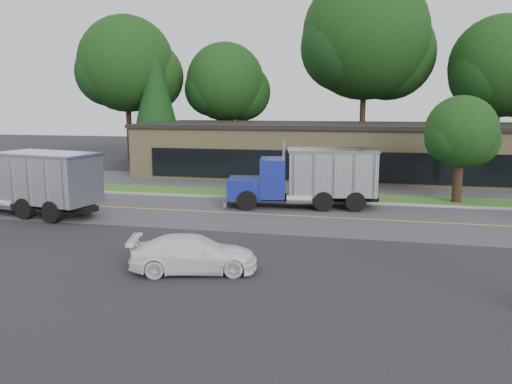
# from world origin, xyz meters

# --- Properties ---
(ground) EXTENTS (140.00, 140.00, 0.00)m
(ground) POSITION_xyz_m (0.00, 0.00, 0.00)
(ground) COLOR #2E2E32
(ground) RESTS_ON ground
(road) EXTENTS (60.00, 8.00, 0.02)m
(road) POSITION_xyz_m (0.00, 9.00, 0.00)
(road) COLOR #56565B
(road) RESTS_ON ground
(center_line) EXTENTS (60.00, 0.12, 0.01)m
(center_line) POSITION_xyz_m (0.00, 9.00, 0.00)
(center_line) COLOR gold
(center_line) RESTS_ON ground
(curb) EXTENTS (60.00, 0.30, 0.12)m
(curb) POSITION_xyz_m (0.00, 13.20, 0.00)
(curb) COLOR #9E9E99
(curb) RESTS_ON ground
(grass_verge) EXTENTS (60.00, 3.40, 0.03)m
(grass_verge) POSITION_xyz_m (0.00, 15.00, 0.00)
(grass_verge) COLOR #3A6522
(grass_verge) RESTS_ON ground
(far_parking) EXTENTS (60.00, 7.00, 0.02)m
(far_parking) POSITION_xyz_m (0.00, 20.00, 0.00)
(far_parking) COLOR #56565B
(far_parking) RESTS_ON ground
(strip_mall) EXTENTS (32.00, 12.00, 4.00)m
(strip_mall) POSITION_xyz_m (2.00, 26.00, 2.00)
(strip_mall) COLOR tan
(strip_mall) RESTS_ON ground
(tree_far_a) EXTENTS (10.45, 9.83, 14.90)m
(tree_far_a) POSITION_xyz_m (-19.84, 32.13, 9.51)
(tree_far_a) COLOR #382619
(tree_far_a) RESTS_ON ground
(tree_far_b) EXTENTS (8.55, 8.04, 12.19)m
(tree_far_b) POSITION_xyz_m (-9.87, 34.10, 7.78)
(tree_far_b) COLOR #382619
(tree_far_b) RESTS_ON ground
(tree_far_c) EXTENTS (12.90, 12.14, 18.40)m
(tree_far_c) POSITION_xyz_m (4.20, 34.15, 11.75)
(tree_far_c) COLOR #382619
(tree_far_c) RESTS_ON ground
(tree_far_d) EXTENTS (9.65, 9.09, 13.77)m
(tree_far_d) POSITION_xyz_m (16.15, 33.12, 8.79)
(tree_far_d) COLOR #382619
(tree_far_d) RESTS_ON ground
(evergreen_left) EXTENTS (5.38, 5.38, 12.23)m
(evergreen_left) POSITION_xyz_m (-16.00, 30.00, 6.72)
(evergreen_left) COLOR #382619
(evergreen_left) RESTS_ON ground
(tree_verge) EXTENTS (4.49, 4.22, 6.40)m
(tree_verge) POSITION_xyz_m (10.07, 15.05, 4.07)
(tree_verge) COLOR #382619
(tree_verge) RESTS_ON ground
(dump_truck_red) EXTENTS (9.32, 4.27, 3.36)m
(dump_truck_red) POSITION_xyz_m (-12.89, 6.45, 1.81)
(dump_truck_red) COLOR black
(dump_truck_red) RESTS_ON ground
(dump_truck_blue) EXTENTS (8.69, 3.88, 3.36)m
(dump_truck_blue) POSITION_xyz_m (1.53, 11.54, 1.81)
(dump_truck_blue) COLOR black
(dump_truck_blue) RESTS_ON ground
(rally_car) EXTENTS (4.77, 2.88, 1.29)m
(rally_car) POSITION_xyz_m (-1.21, -0.61, 0.65)
(rally_car) COLOR white
(rally_car) RESTS_ON ground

